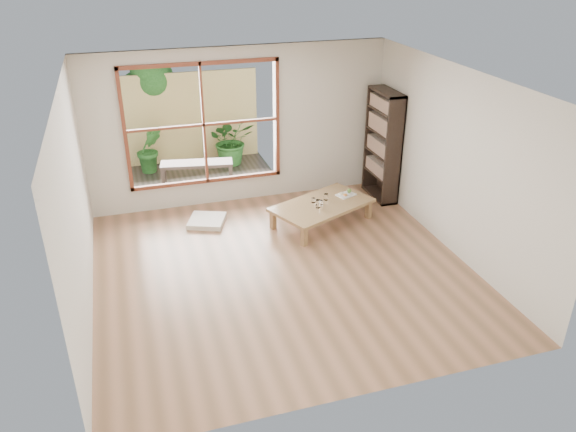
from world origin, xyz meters
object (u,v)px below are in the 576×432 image
low_table (322,206)px  bookshelf (383,145)px  garden_bench (197,165)px  food_tray (347,194)px

low_table → bookshelf: 1.63m
garden_bench → bookshelf: bearing=-16.2°
bookshelf → garden_bench: 3.36m
garden_bench → food_tray: bearing=-32.7°
food_tray → garden_bench: bearing=117.6°
bookshelf → food_tray: (-0.84, -0.50, -0.57)m
low_table → food_tray: bearing=-2.8°
low_table → food_tray: (0.50, 0.19, 0.06)m
low_table → garden_bench: size_ratio=1.33×
low_table → garden_bench: 2.70m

